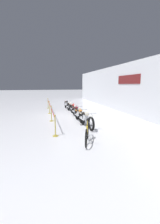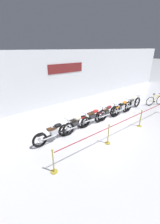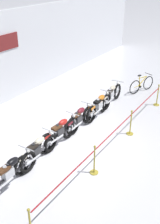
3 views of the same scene
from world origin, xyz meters
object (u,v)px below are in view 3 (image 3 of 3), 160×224
(motorcycle_cream_1, at_px, (37,151))
(stanchion_mid_left, at_px, (94,164))
(stanchion_far_right, at_px, (157,98))
(motorcycle_red_2, at_px, (60,132))
(motorcycle_black_0, at_px, (9,174))
(motorcycle_maroon_3, at_px, (79,119))
(motorcycle_orange_4, at_px, (99,106))
(stanchion_far_left, at_px, (96,153))
(stanchion_mid_right, at_px, (130,126))
(motorcycle_cream_5, at_px, (111,95))
(bicycle, at_px, (142,85))

(motorcycle_cream_1, height_order, stanchion_mid_left, stanchion_mid_left)
(stanchion_far_right, bearing_deg, motorcycle_red_2, 159.38)
(motorcycle_black_0, height_order, motorcycle_red_2, motorcycle_red_2)
(stanchion_far_right, bearing_deg, motorcycle_maroon_3, 154.20)
(motorcycle_orange_4, height_order, stanchion_far_left, stanchion_far_left)
(stanchion_mid_right, xyz_separation_m, stanchion_far_right, (3.10, 0.00, 0.00))
(motorcycle_black_0, bearing_deg, motorcycle_cream_1, 4.27)
(motorcycle_cream_5, height_order, bicycle, bicycle)
(motorcycle_black_0, xyz_separation_m, stanchion_far_right, (7.79, -1.80, -0.12))
(motorcycle_cream_1, xyz_separation_m, stanchion_far_right, (6.45, -1.90, -0.10))
(bicycle, xyz_separation_m, stanchion_far_right, (-1.12, -1.24, -0.04))
(stanchion_far_left, relative_size, stanchion_mid_left, 8.49)
(motorcycle_cream_1, xyz_separation_m, motorcycle_maroon_3, (2.54, -0.01, 0.01))
(motorcycle_cream_1, xyz_separation_m, motorcycle_orange_4, (4.03, -0.11, 0.03))
(motorcycle_black_0, bearing_deg, stanchion_far_right, -13.01)
(motorcycle_cream_5, distance_m, stanchion_far_left, 4.99)
(stanchion_far_right, bearing_deg, stanchion_mid_right, 180.00)
(stanchion_far_left, distance_m, stanchion_mid_left, 0.38)
(motorcycle_orange_4, xyz_separation_m, stanchion_mid_right, (-0.68, -1.79, -0.13))
(stanchion_far_left, xyz_separation_m, stanchion_far_right, (5.79, 0.00, -0.36))
(stanchion_far_left, bearing_deg, stanchion_far_right, 0.00)
(bicycle, bearing_deg, stanchion_far_right, -132.17)
(motorcycle_cream_5, relative_size, stanchion_mid_right, 2.27)
(motorcycle_black_0, distance_m, stanchion_mid_left, 2.62)
(motorcycle_red_2, bearing_deg, motorcycle_cream_1, -179.07)
(motorcycle_maroon_3, relative_size, stanchion_far_right, 2.05)
(motorcycle_orange_4, xyz_separation_m, bicycle, (3.54, -0.55, -0.09))
(motorcycle_black_0, height_order, stanchion_far_left, stanchion_far_left)
(motorcycle_black_0, distance_m, motorcycle_orange_4, 5.37)
(motorcycle_orange_4, relative_size, stanchion_mid_right, 2.07)
(motorcycle_red_2, xyz_separation_m, motorcycle_orange_4, (2.69, -0.14, 0.00))
(motorcycle_black_0, bearing_deg, stanchion_mid_left, -43.52)
(motorcycle_orange_4, distance_m, stanchion_mid_right, 1.91)
(stanchion_far_left, bearing_deg, motorcycle_cream_1, 109.08)
(motorcycle_red_2, xyz_separation_m, stanchion_far_left, (-0.69, -1.92, 0.24))
(motorcycle_red_2, height_order, stanchion_far_left, stanchion_far_left)
(motorcycle_red_2, relative_size, stanchion_mid_right, 2.21)
(stanchion_mid_left, relative_size, stanchion_mid_right, 1.00)
(motorcycle_cream_5, bearing_deg, stanchion_mid_left, -158.53)
(motorcycle_cream_1, bearing_deg, motorcycle_cream_5, -0.46)
(stanchion_far_left, bearing_deg, motorcycle_maroon_3, 45.13)
(motorcycle_maroon_3, distance_m, stanchion_far_right, 4.35)
(motorcycle_maroon_3, height_order, stanchion_mid_left, stanchion_mid_left)
(bicycle, bearing_deg, stanchion_mid_left, -169.99)
(motorcycle_maroon_3, relative_size, stanchion_mid_left, 2.05)
(stanchion_far_right, bearing_deg, stanchion_far_left, 180.00)
(motorcycle_red_2, relative_size, motorcycle_cream_5, 0.97)
(motorcycle_orange_4, height_order, bicycle, bicycle)
(motorcycle_cream_5, xyz_separation_m, stanchion_mid_right, (-1.92, -1.86, -0.13))
(bicycle, bearing_deg, motorcycle_cream_5, 164.93)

